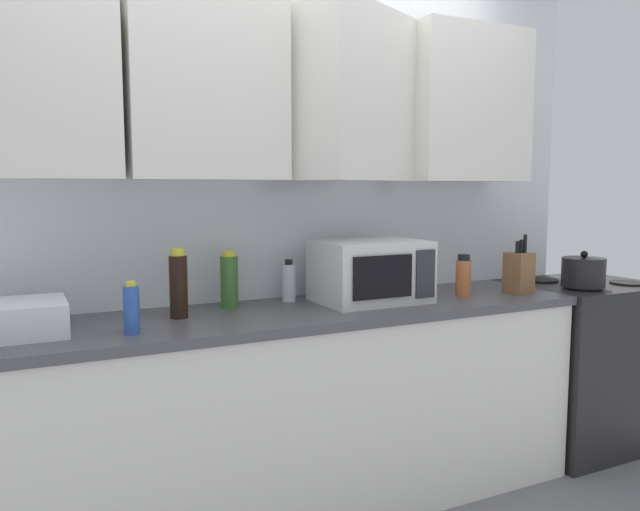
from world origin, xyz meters
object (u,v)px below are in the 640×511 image
(knife_block, at_px, (519,272))
(bottle_green_oil, at_px, (229,280))
(bottle_spice_jar, at_px, (463,276))
(bottle_clear_tall, at_px, (289,282))
(bottle_blue_cleaner, at_px, (131,309))
(kettle, at_px, (583,272))
(stove_range, at_px, (580,363))
(bottle_soy_dark, at_px, (178,285))
(dish_rack, at_px, (8,320))
(microwave, at_px, (371,271))

(knife_block, bearing_deg, bottle_green_oil, 169.12)
(bottle_spice_jar, bearing_deg, bottle_clear_tall, 163.59)
(bottle_green_oil, relative_size, bottle_clear_tall, 1.28)
(knife_block, distance_m, bottle_blue_cleaner, 1.86)
(kettle, xyz_separation_m, bottle_blue_cleaner, (-2.25, 0.01, 0.00))
(stove_range, height_order, bottle_spice_jar, bottle_spice_jar)
(bottle_green_oil, height_order, bottle_soy_dark, bottle_soy_dark)
(stove_range, height_order, dish_rack, dish_rack)
(bottle_spice_jar, relative_size, bottle_clear_tall, 1.04)
(knife_block, bearing_deg, bottle_soy_dark, 174.75)
(dish_rack, bearing_deg, bottle_clear_tall, 9.24)
(dish_rack, relative_size, bottle_soy_dark, 1.36)
(stove_range, height_order, bottle_clear_tall, bottle_clear_tall)
(microwave, height_order, bottle_green_oil, microwave)
(stove_range, height_order, kettle, kettle)
(dish_rack, bearing_deg, bottle_blue_cleaner, -21.07)
(bottle_blue_cleaner, relative_size, bottle_soy_dark, 0.68)
(bottle_blue_cleaner, bearing_deg, bottle_spice_jar, 3.66)
(bottle_green_oil, distance_m, bottle_soy_dark, 0.27)
(stove_range, distance_m, knife_block, 0.79)
(knife_block, height_order, bottle_soy_dark, knife_block)
(microwave, bearing_deg, bottle_spice_jar, -8.02)
(knife_block, xyz_separation_m, bottle_blue_cleaner, (-1.86, -0.05, -0.01))
(microwave, xyz_separation_m, dish_rack, (-1.48, -0.02, -0.08))
(bottle_clear_tall, height_order, bottle_soy_dark, bottle_soy_dark)
(dish_rack, relative_size, knife_block, 1.31)
(kettle, distance_m, dish_rack, 2.65)
(dish_rack, xyz_separation_m, bottle_soy_dark, (0.61, 0.05, 0.07))
(kettle, bearing_deg, bottle_blue_cleaner, 179.79)
(bottle_blue_cleaner, bearing_deg, bottle_soy_dark, 42.53)
(stove_range, relative_size, bottle_blue_cleaner, 4.81)
(bottle_clear_tall, bearing_deg, dish_rack, -170.76)
(stove_range, bearing_deg, dish_rack, 179.59)
(stove_range, bearing_deg, bottle_clear_tall, 172.93)
(bottle_spice_jar, distance_m, bottle_soy_dark, 1.35)
(kettle, height_order, knife_block, knife_block)
(dish_rack, xyz_separation_m, bottle_green_oil, (0.86, 0.16, 0.06))
(microwave, bearing_deg, bottle_green_oil, 166.61)
(microwave, xyz_separation_m, bottle_spice_jar, (0.48, -0.07, -0.04))
(bottle_clear_tall, bearing_deg, bottle_green_oil, -175.49)
(kettle, distance_m, bottle_spice_jar, 0.70)
(kettle, bearing_deg, bottle_spice_jar, 171.04)
(bottle_soy_dark, bearing_deg, kettle, -5.78)
(dish_rack, distance_m, bottle_green_oil, 0.87)
(bottle_blue_cleaner, bearing_deg, kettle, -0.21)
(dish_rack, height_order, bottle_green_oil, bottle_green_oil)
(kettle, xyz_separation_m, bottle_green_oil, (-1.79, 0.32, 0.03))
(knife_block, bearing_deg, bottle_clear_tall, 165.25)
(microwave, height_order, bottle_clear_tall, microwave)
(kettle, relative_size, bottle_soy_dark, 0.77)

